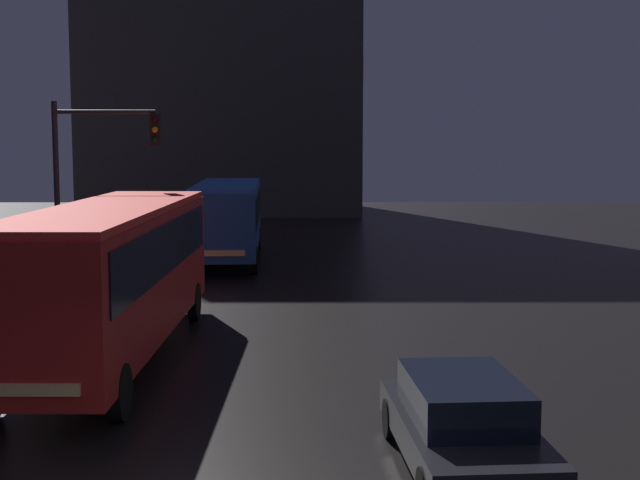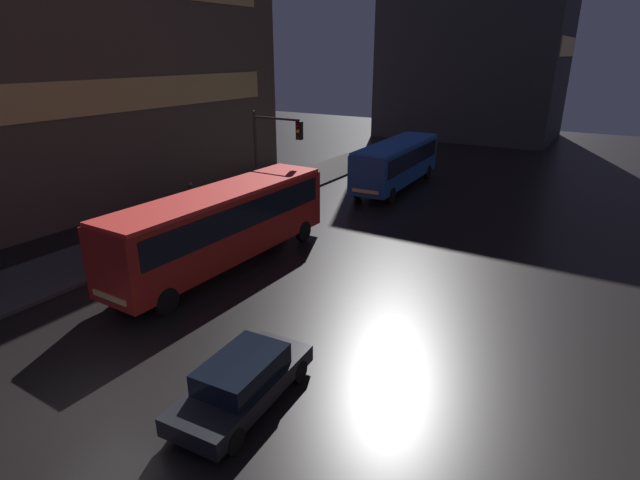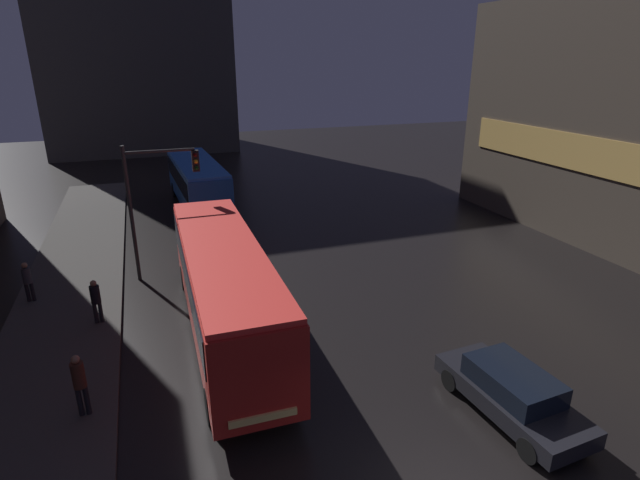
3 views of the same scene
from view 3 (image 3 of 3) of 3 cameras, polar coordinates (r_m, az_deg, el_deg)
sidewalk_left at (r=19.39m, az=-27.79°, el=-10.70°), size 4.00×48.00×0.15m
building_far_backdrop at (r=57.90m, az=-20.60°, el=22.44°), size 18.07×12.00×25.53m
bus_near at (r=17.36m, az=-10.88°, el=-4.62°), size 2.67×11.65×3.40m
bus_far at (r=32.97m, az=-13.85°, el=6.71°), size 2.90×10.38×3.13m
car_taxi at (r=15.08m, az=21.02°, el=-15.87°), size 2.08×4.56×1.40m
pedestrian_near at (r=22.70m, az=-30.45°, el=-3.88°), size 0.35×0.35×1.65m
pedestrian_mid at (r=19.76m, az=-24.25°, el=-6.09°), size 0.45×0.45×1.67m
pedestrian_far at (r=15.10m, az=-25.80°, el=-14.28°), size 0.39×0.39×1.85m
traffic_light_main at (r=22.27m, az=-18.35°, el=5.46°), size 3.07×0.35×5.92m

